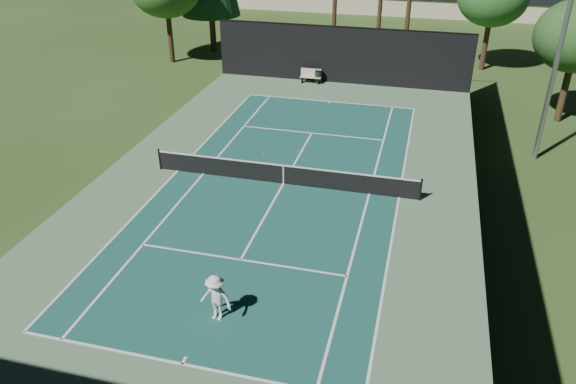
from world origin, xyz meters
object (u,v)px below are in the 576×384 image
(tennis_net, at_px, (283,174))
(trash_bin, at_px, (318,76))
(tennis_ball_d, at_px, (204,134))
(tennis_ball_b, at_px, (263,154))
(park_bench, at_px, (311,75))
(player, at_px, (216,298))
(tennis_ball_c, at_px, (299,152))

(tennis_net, distance_m, trash_bin, 15.69)
(tennis_net, distance_m, tennis_ball_d, 7.59)
(tennis_ball_b, xyz_separation_m, park_bench, (-0.19, 12.56, 0.51))
(player, distance_m, trash_bin, 25.38)
(tennis_ball_d, xyz_separation_m, trash_bin, (4.42, 10.94, 0.45))
(tennis_ball_d, relative_size, park_bench, 0.04)
(player, bearing_deg, tennis_ball_d, 120.64)
(tennis_ball_b, relative_size, tennis_ball_c, 0.93)
(tennis_ball_c, xyz_separation_m, tennis_ball_d, (-5.82, 0.99, -0.01))
(tennis_ball_b, height_order, tennis_ball_c, tennis_ball_c)
(tennis_ball_c, distance_m, park_bench, 11.95)
(park_bench, bearing_deg, trash_bin, 14.67)
(tennis_ball_b, distance_m, tennis_ball_c, 1.91)
(tennis_ball_c, relative_size, trash_bin, 0.08)
(player, xyz_separation_m, tennis_ball_d, (-6.25, 14.38, -0.83))
(tennis_ball_b, bearing_deg, trash_bin, 88.48)
(tennis_ball_c, bearing_deg, trash_bin, 96.71)
(player, height_order, trash_bin, player)
(player, height_order, tennis_ball_b, player)
(tennis_net, distance_m, tennis_ball_c, 3.73)
(tennis_ball_c, bearing_deg, park_bench, 99.30)
(trash_bin, bearing_deg, player, -85.85)
(park_bench, xyz_separation_m, trash_bin, (0.53, 0.14, -0.07))
(tennis_net, distance_m, tennis_ball_b, 3.50)
(player, bearing_deg, trash_bin, 101.28)
(player, bearing_deg, park_bench, 102.49)
(tennis_net, xyz_separation_m, park_bench, (-2.06, 15.47, -0.01))
(tennis_ball_d, distance_m, trash_bin, 11.80)
(tennis_ball_d, bearing_deg, tennis_ball_c, -9.63)
(tennis_net, relative_size, player, 7.51)
(player, xyz_separation_m, tennis_ball_c, (-0.43, 13.39, -0.82))
(park_bench, bearing_deg, tennis_ball_d, -109.82)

